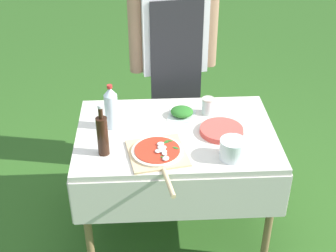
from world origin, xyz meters
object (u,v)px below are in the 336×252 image
at_px(water_bottle, 111,108).
at_px(oil_bottle, 103,135).
at_px(pizza_on_peel, 158,153).
at_px(plate_stack, 221,130).
at_px(sauce_jar, 208,107).
at_px(prep_table, 176,145).
at_px(herb_container, 182,112).
at_px(person_cook, 174,49).
at_px(mixing_tub, 233,149).

bearing_deg(water_bottle, oil_bottle, -97.21).
bearing_deg(pizza_on_peel, plate_stack, 18.04).
relative_size(plate_stack, sauce_jar, 2.41).
bearing_deg(prep_table, herb_container, 74.37).
xyz_separation_m(person_cook, mixing_tub, (0.25, -0.96, -0.16)).
relative_size(prep_table, mixing_tub, 8.28).
distance_m(mixing_tub, plate_stack, 0.25).
height_order(pizza_on_peel, sauce_jar, sauce_jar).
distance_m(prep_table, sauce_jar, 0.32).
distance_m(prep_table, herb_container, 0.21).
height_order(oil_bottle, plate_stack, oil_bottle).
bearing_deg(mixing_tub, herb_container, 118.11).
bearing_deg(person_cook, herb_container, 83.96).
bearing_deg(mixing_tub, oil_bottle, 173.66).
xyz_separation_m(plate_stack, sauce_jar, (-0.05, 0.22, 0.03)).
relative_size(oil_bottle, herb_container, 1.58).
height_order(person_cook, oil_bottle, person_cook).
relative_size(herb_container, plate_stack, 0.75).
bearing_deg(person_cook, water_bottle, 49.30).
bearing_deg(person_cook, mixing_tub, 96.67).
bearing_deg(sauce_jar, plate_stack, -76.33).
xyz_separation_m(pizza_on_peel, herb_container, (0.16, 0.39, 0.01)).
xyz_separation_m(prep_table, plate_stack, (0.26, -0.02, 0.11)).
xyz_separation_m(person_cook, sauce_jar, (0.18, -0.49, -0.17)).
relative_size(pizza_on_peel, mixing_tub, 3.82).
xyz_separation_m(oil_bottle, plate_stack, (0.66, 0.17, -0.10)).
bearing_deg(oil_bottle, herb_container, 38.85).
relative_size(prep_table, person_cook, 0.72).
bearing_deg(mixing_tub, sauce_jar, 99.03).
xyz_separation_m(water_bottle, mixing_tub, (0.65, -0.34, -0.08)).
bearing_deg(oil_bottle, sauce_jar, 32.44).
distance_m(herb_container, sauce_jar, 0.16).
xyz_separation_m(pizza_on_peel, plate_stack, (0.37, 0.20, 0.00)).
relative_size(water_bottle, sauce_jar, 2.64).
distance_m(oil_bottle, plate_stack, 0.69).
xyz_separation_m(water_bottle, plate_stack, (0.63, -0.09, -0.12)).
relative_size(person_cook, sauce_jar, 15.34).
bearing_deg(mixing_tub, prep_table, 136.35).
distance_m(water_bottle, plate_stack, 0.65).
height_order(person_cook, sauce_jar, person_cook).
relative_size(mixing_tub, sauce_jar, 1.34).
distance_m(mixing_tub, sauce_jar, 0.47).
distance_m(herb_container, mixing_tub, 0.50).
bearing_deg(oil_bottle, pizza_on_peel, -6.62).
height_order(prep_table, mixing_tub, mixing_tub).
bearing_deg(person_cook, pizza_on_peel, 73.20).
bearing_deg(prep_table, pizza_on_peel, -116.34).
bearing_deg(sauce_jar, herb_container, -170.97).
distance_m(water_bottle, mixing_tub, 0.74).
xyz_separation_m(herb_container, mixing_tub, (0.23, -0.44, 0.03)).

